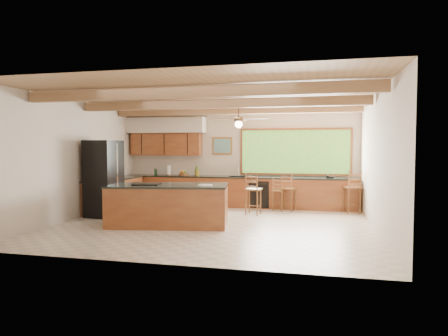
# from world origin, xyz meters

# --- Properties ---
(ground) EXTENTS (7.20, 7.20, 0.00)m
(ground) POSITION_xyz_m (0.00, 0.00, 0.00)
(ground) COLOR beige
(ground) RESTS_ON ground
(room_shell) EXTENTS (7.27, 6.54, 3.02)m
(room_shell) POSITION_xyz_m (-0.17, 0.65, 2.21)
(room_shell) COLOR beige
(room_shell) RESTS_ON ground
(counter_run) EXTENTS (7.12, 3.10, 1.27)m
(counter_run) POSITION_xyz_m (-0.82, 2.52, 0.46)
(counter_run) COLOR brown
(counter_run) RESTS_ON ground
(island) EXTENTS (2.89, 1.71, 0.97)m
(island) POSITION_xyz_m (-0.99, -0.31, 0.48)
(island) COLOR brown
(island) RESTS_ON ground
(refrigerator) EXTENTS (0.85, 0.83, 1.98)m
(refrigerator) POSITION_xyz_m (-3.05, 0.40, 0.99)
(refrigerator) COLOR black
(refrigerator) RESTS_ON ground
(bar_stool_a) EXTENTS (0.48, 0.48, 1.05)m
(bar_stool_a) POSITION_xyz_m (1.58, 2.39, 0.62)
(bar_stool_a) COLOR brown
(bar_stool_a) RESTS_ON ground
(bar_stool_b) EXTENTS (0.46, 0.46, 1.12)m
(bar_stool_b) POSITION_xyz_m (0.69, 1.54, 0.67)
(bar_stool_b) COLOR brown
(bar_stool_b) RESTS_ON ground
(bar_stool_c) EXTENTS (0.40, 0.40, 0.94)m
(bar_stool_c) POSITION_xyz_m (1.30, 2.34, 0.56)
(bar_stool_c) COLOR brown
(bar_stool_c) RESTS_ON ground
(bar_stool_d) EXTENTS (0.53, 0.53, 1.17)m
(bar_stool_d) POSITION_xyz_m (3.30, 2.39, 0.70)
(bar_stool_d) COLOR brown
(bar_stool_d) RESTS_ON ground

